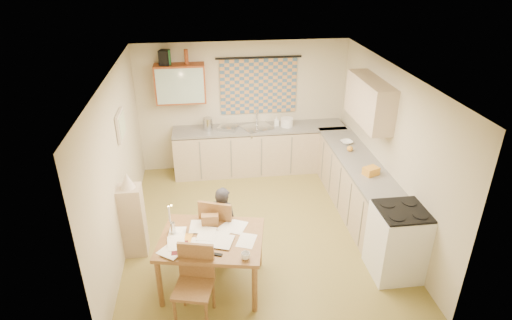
{
  "coord_description": "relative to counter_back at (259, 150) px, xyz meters",
  "views": [
    {
      "loc": [
        -0.76,
        -5.58,
        4.01
      ],
      "look_at": [
        -0.01,
        0.2,
        1.11
      ],
      "focal_mm": 30.0,
      "sensor_mm": 36.0,
      "label": 1
    }
  ],
  "objects": [
    {
      "name": "chair_far",
      "position": [
        -0.91,
        -2.57,
        -0.14
      ],
      "size": [
        0.59,
        0.59,
        1.01
      ],
      "rotation": [
        0.0,
        0.0,
        2.78
      ],
      "color": "brown",
      "rests_on": "floor"
    },
    {
      "name": "orange_bag",
      "position": [
        1.42,
        -2.09,
        0.53
      ],
      "size": [
        0.26,
        0.23,
        0.12
      ],
      "primitive_type": "cube",
      "rotation": [
        0.0,
        0.0,
        0.38
      ],
      "color": "orange",
      "rests_on": "counter_right"
    },
    {
      "name": "window_blind",
      "position": [
        0.02,
        0.27,
        1.2
      ],
      "size": [
        1.45,
        0.03,
        1.05
      ],
      "primitive_type": "cube",
      "color": "#395876",
      "rests_on": "wall_back"
    },
    {
      "name": "ceiling",
      "position": [
        -0.28,
        -1.95,
        2.06
      ],
      "size": [
        4.0,
        4.5,
        0.02
      ],
      "primitive_type": "cube",
      "color": "white",
      "rests_on": "floor"
    },
    {
      "name": "book",
      "position": [
        -1.48,
        -3.14,
        0.31
      ],
      "size": [
        0.28,
        0.33,
        0.02
      ],
      "primitive_type": "imported",
      "rotation": [
        0.0,
        0.0,
        -0.17
      ],
      "color": "orange",
      "rests_on": "dining_table"
    },
    {
      "name": "magazine",
      "position": [
        -1.52,
        -3.32,
        0.31
      ],
      "size": [
        0.2,
        0.27,
        0.02
      ],
      "primitive_type": "imported",
      "rotation": [
        0.0,
        0.0,
        0.0
      ],
      "color": "maroon",
      "rests_on": "dining_table"
    },
    {
      "name": "candle_flame",
      "position": [
        -1.51,
        -2.97,
        0.71
      ],
      "size": [
        0.02,
        0.02,
        0.02
      ],
      "primitive_type": "sphere",
      "color": "#FFCC66",
      "rests_on": "dining_table"
    },
    {
      "name": "wall_left",
      "position": [
        -2.29,
        -1.95,
        0.8
      ],
      "size": [
        0.02,
        4.5,
        2.5
      ],
      "primitive_type": "cube",
      "color": "beige",
      "rests_on": "floor"
    },
    {
      "name": "shelf_stand",
      "position": [
        -2.12,
        -2.32,
        0.09
      ],
      "size": [
        0.32,
        0.3,
        1.09
      ],
      "primitive_type": "cube",
      "color": "tan",
      "rests_on": "floor"
    },
    {
      "name": "counter_right",
      "position": [
        1.42,
        -1.63,
        -0.0
      ],
      "size": [
        0.62,
        2.95,
        0.92
      ],
      "color": "tan",
      "rests_on": "floor"
    },
    {
      "name": "upper_cabinet_right",
      "position": [
        1.55,
        -1.4,
        1.4
      ],
      "size": [
        0.34,
        1.3,
        0.7
      ],
      "primitive_type": "cube",
      "color": "tan",
      "rests_on": "wall_right"
    },
    {
      "name": "counter_back",
      "position": [
        0.0,
        0.0,
        0.0
      ],
      "size": [
        3.3,
        0.62,
        0.92
      ],
      "color": "tan",
      "rests_on": "floor"
    },
    {
      "name": "curtain_rod",
      "position": [
        0.02,
        0.25,
        1.75
      ],
      "size": [
        1.6,
        0.04,
        0.04
      ],
      "primitive_type": "cylinder",
      "rotation": [
        0.0,
        1.57,
        0.0
      ],
      "color": "black",
      "rests_on": "wall_back"
    },
    {
      "name": "mixing_bowl",
      "position": [
        0.53,
        0.0,
        0.55
      ],
      "size": [
        0.27,
        0.27,
        0.16
      ],
      "primitive_type": "cylinder",
      "rotation": [
        0.0,
        0.0,
        -0.12
      ],
      "color": "white",
      "rests_on": "counter_back"
    },
    {
      "name": "soap_bottle",
      "position": [
        0.34,
        0.05,
        0.56
      ],
      "size": [
        0.09,
        0.09,
        0.18
      ],
      "primitive_type": "imported",
      "rotation": [
        0.0,
        0.0,
        0.01
      ],
      "color": "white",
      "rests_on": "counter_back"
    },
    {
      "name": "bottle_brown",
      "position": [
        -1.29,
        0.13,
        1.83
      ],
      "size": [
        0.07,
        0.07,
        0.26
      ],
      "primitive_type": "cylinder",
      "rotation": [
        0.0,
        0.0,
        0.0
      ],
      "color": "maroon",
      "rests_on": "wall_cabinet"
    },
    {
      "name": "candle_holder",
      "position": [
        -1.51,
        -3.0,
        0.39
      ],
      "size": [
        0.07,
        0.07,
        0.18
      ],
      "primitive_type": "cylinder",
      "rotation": [
        0.0,
        0.0,
        -0.12
      ],
      "color": "silver",
      "rests_on": "dining_table"
    },
    {
      "name": "wall_back",
      "position": [
        -0.28,
        0.31,
        0.8
      ],
      "size": [
        4.0,
        0.02,
        2.5
      ],
      "primitive_type": "cube",
      "color": "beige",
      "rests_on": "floor"
    },
    {
      "name": "kettle",
      "position": [
        -0.98,
        0.0,
        0.59
      ],
      "size": [
        0.19,
        0.19,
        0.24
      ],
      "primitive_type": "cylinder",
      "rotation": [
        0.0,
        0.0,
        0.04
      ],
      "color": "silver",
      "rests_on": "counter_back"
    },
    {
      "name": "speaker",
      "position": [
        -1.67,
        0.13,
        1.83
      ],
      "size": [
        0.21,
        0.24,
        0.26
      ],
      "primitive_type": "cube",
      "rotation": [
        0.0,
        0.0,
        -0.28
      ],
      "color": "black",
      "rests_on": "wall_cabinet"
    },
    {
      "name": "orange_box",
      "position": [
        -1.37,
        -3.35,
        0.32
      ],
      "size": [
        0.12,
        0.08,
        0.04
      ],
      "primitive_type": "cube",
      "rotation": [
        0.0,
        0.0,
        0.03
      ],
      "color": "orange",
      "rests_on": "dining_table"
    },
    {
      "name": "papers",
      "position": [
        -1.12,
        -3.13,
        0.31
      ],
      "size": [
        1.25,
        0.85,
        0.03
      ],
      "rotation": [
        0.0,
        0.0,
        -0.2
      ],
      "color": "white",
      "rests_on": "dining_table"
    },
    {
      "name": "person",
      "position": [
        -0.86,
        -2.59,
        0.12
      ],
      "size": [
        0.64,
        0.61,
        1.14
      ],
      "primitive_type": "imported",
      "rotation": [
        0.0,
        0.0,
        2.67
      ],
      "color": "black",
      "rests_on": "floor"
    },
    {
      "name": "print_canvas",
      "position": [
        -2.23,
        -1.55,
        1.25
      ],
      "size": [
        0.01,
        0.42,
        0.32
      ],
      "primitive_type": "cube",
      "color": "silver",
      "rests_on": "wall_left"
    },
    {
      "name": "floor",
      "position": [
        -0.28,
        -1.95,
        -0.46
      ],
      "size": [
        4.0,
        4.5,
        0.02
      ],
      "primitive_type": "cube",
      "color": "olive",
      "rests_on": "ground"
    },
    {
      "name": "framed_print",
      "position": [
        -2.25,
        -1.55,
        1.25
      ],
      "size": [
        0.04,
        0.5,
        0.4
      ],
      "primitive_type": "cube",
      "color": "beige",
      "rests_on": "wall_left"
    },
    {
      "name": "lampshade",
      "position": [
        -2.12,
        -2.32,
        0.75
      ],
      "size": [
        0.2,
        0.2,
        0.22
      ],
      "primitive_type": "cone",
      "color": "beige",
      "rests_on": "shelf_stand"
    },
    {
      "name": "dish_rack",
      "position": [
        -0.6,
        -0.0,
        0.5
      ],
      "size": [
        0.43,
        0.41,
        0.06
      ],
      "primitive_type": "cube",
      "rotation": [
        0.0,
        0.0,
        -0.37
      ],
      "color": "silver",
      "rests_on": "counter_back"
    },
    {
      "name": "eyeglasses",
      "position": [
        -0.99,
        -3.48,
        0.31
      ],
      "size": [
        0.14,
        0.09,
        0.02
      ],
      "primitive_type": "cube",
      "rotation": [
        0.0,
        0.0,
        -0.35
      ],
      "color": "black",
      "rests_on": "dining_table"
    },
    {
      "name": "tap",
      "position": [
        -0.03,
        0.18,
        0.61
      ],
      "size": [
        0.03,
        0.03,
        0.28
      ],
      "primitive_type": "cylinder",
      "rotation": [
        0.0,
        0.0,
        0.07
      ],
      "color": "silver",
      "rests_on": "counter_back"
    },
    {
      "name": "wall_front",
      "position": [
        -0.28,
        -4.21,
        0.8
      ],
      "size": [
        4.0,
        0.02,
        2.5
      ],
      "primitive_type": "cube",
      "color": "beige",
      "rests_on": "floor"
    },
    {
      "name": "stove",
      "position": [
        1.42,
        -3.21,
        0.05
      ],
      "size": [
        0.65,
        0.65,
        1.01
      ],
      "color": "white",
      "rests_on": "floor"
    },
    {
      "name": "fruit_orange",
      "position": [
        1.37,
        -1.26,
        0.52
      ],
      "size": [
        0.1,
        0.1,
        0.1
      ],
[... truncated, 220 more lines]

